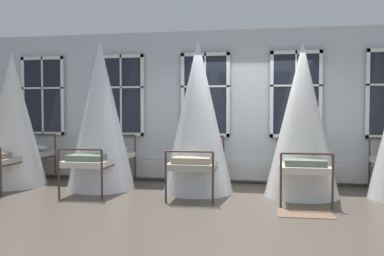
% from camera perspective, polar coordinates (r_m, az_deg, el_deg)
% --- Properties ---
extents(ground, '(24.89, 24.89, 0.00)m').
position_cam_1_polar(ground, '(7.68, 7.23, -8.93)').
color(ground, brown).
extents(back_wall_with_windows, '(13.45, 0.10, 3.16)m').
position_cam_1_polar(back_wall_with_windows, '(8.89, 7.76, 2.87)').
color(back_wall_with_windows, silver).
rests_on(back_wall_with_windows, ground).
extents(window_bank, '(10.21, 0.10, 2.63)m').
position_cam_1_polar(window_bank, '(8.79, 7.71, -0.69)').
color(window_bank, black).
rests_on(window_bank, ground).
extents(cot_first, '(1.29, 1.97, 2.64)m').
position_cam_1_polar(cot_first, '(9.18, -22.88, 0.84)').
color(cot_first, '#4C3323').
rests_on(cot_first, ground).
extents(cot_second, '(1.29, 1.98, 2.82)m').
position_cam_1_polar(cot_second, '(8.31, -12.12, 1.41)').
color(cot_second, '#4C3323').
rests_on(cot_second, ground).
extents(cot_third, '(1.29, 1.98, 2.80)m').
position_cam_1_polar(cot_third, '(7.77, 0.81, 1.35)').
color(cot_third, '#4C3323').
rests_on(cot_third, ground).
extents(cot_fourth, '(1.29, 1.97, 2.69)m').
position_cam_1_polar(cot_fourth, '(7.67, 14.52, 0.85)').
color(cot_fourth, '#4C3323').
rests_on(cot_fourth, ground).
extents(rug_fourth, '(0.81, 0.58, 0.01)m').
position_cam_1_polar(rug_fourth, '(6.52, 14.89, -11.00)').
color(rug_fourth, brown).
rests_on(rug_fourth, ground).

